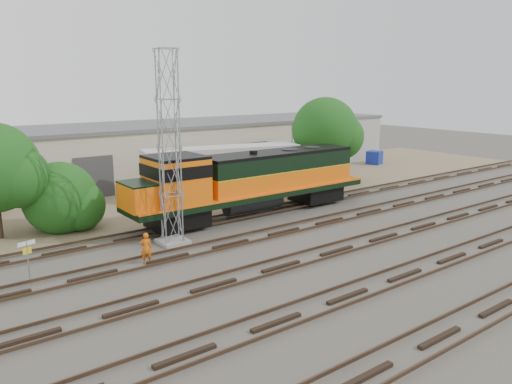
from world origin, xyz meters
TOP-DOWN VIEW (x-y plane):
  - ground at (0.00, 0.00)m, footprint 140.00×140.00m
  - dirt_strip at (0.00, 15.00)m, footprint 80.00×16.00m
  - tracks at (0.00, -3.00)m, footprint 80.00×20.40m
  - warehouse at (0.04, 22.98)m, footprint 58.40×10.40m
  - locomotive at (0.67, 6.00)m, footprint 18.65×3.27m
  - signal_tower at (-6.46, 3.87)m, footprint 1.61×1.61m
  - sign_post at (-14.53, 2.82)m, footprint 0.81×0.22m
  - worker at (-9.10, 1.73)m, footprint 0.70×0.60m
  - semi_trailer at (3.23, 12.73)m, footprint 13.30×5.57m
  - dumpster_blue at (25.48, 15.65)m, footprint 2.01×1.95m
  - dumpster_red at (17.26, 16.36)m, footprint 1.90×1.84m
  - tree_mid at (-10.54, 10.32)m, footprint 4.85×4.62m
  - tree_east at (12.82, 10.51)m, footprint 6.15×5.85m

SIDE VIEW (x-z plane):
  - ground at x=0.00m, z-range 0.00..0.00m
  - dirt_strip at x=0.00m, z-range 0.00..0.02m
  - tracks at x=0.00m, z-range -0.06..0.22m
  - dumpster_red at x=17.26m, z-range 0.00..1.40m
  - dumpster_blue at x=25.48m, z-range 0.00..1.50m
  - worker at x=-9.10m, z-range 0.00..1.64m
  - sign_post at x=-14.53m, z-range 0.40..2.40m
  - tree_mid at x=-10.54m, z-range -0.39..4.23m
  - semi_trailer at x=3.23m, z-range 0.52..4.53m
  - locomotive at x=0.67m, z-range 0.31..4.79m
  - warehouse at x=0.04m, z-range 0.00..5.30m
  - tree_east at x=12.82m, z-range 0.87..8.77m
  - signal_tower at x=-6.46m, z-range -0.15..10.79m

